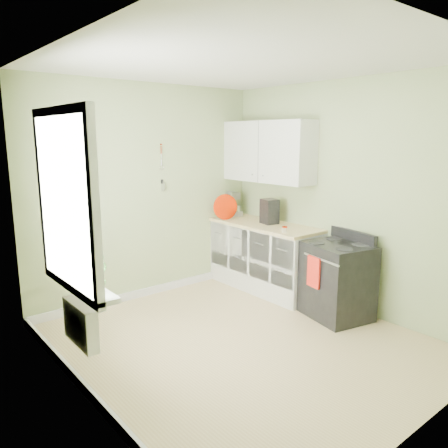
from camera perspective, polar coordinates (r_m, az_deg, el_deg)
floor at (r=4.59m, az=2.33°, el=-15.26°), size 3.20×3.60×0.02m
ceiling at (r=4.16m, az=2.65°, el=20.52°), size 3.20×3.60×0.02m
wall_back at (r=5.63m, az=-9.95°, el=4.07°), size 3.20×0.02×2.70m
wall_left at (r=3.33m, az=-18.61°, el=-1.33°), size 0.02×3.60×2.70m
wall_right at (r=5.36m, az=15.41°, el=3.48°), size 0.02×3.60×2.70m
base_cabinets at (r=5.95m, az=5.30°, el=-4.41°), size 0.60×1.60×0.87m
countertop at (r=5.84m, az=5.32°, el=-0.13°), size 0.64×1.60×0.04m
upper_cabinets at (r=5.89m, az=5.74°, el=9.39°), size 0.35×1.40×0.80m
window at (r=3.58m, az=-20.14°, el=2.69°), size 0.06×1.14×1.44m
window_sill at (r=3.76m, az=-18.39°, el=-7.33°), size 0.18×1.14×0.04m
radiator at (r=3.82m, az=-18.22°, el=-12.31°), size 0.12×0.50×0.35m
wall_utensils at (r=5.68m, az=-8.11°, el=6.37°), size 0.02×0.14×0.58m
stove at (r=5.19m, az=14.54°, el=-7.09°), size 0.75×0.82×0.98m
stand_mixer at (r=6.37m, az=0.95°, el=2.58°), size 0.24×0.34×0.39m
kettle at (r=6.23m, az=-0.47°, el=1.64°), size 0.17×0.10×0.17m
coffee_maker at (r=5.81m, az=5.94°, el=1.57°), size 0.22×0.24×0.33m
red_tray at (r=6.06m, az=0.17°, el=2.24°), size 0.36×0.15×0.35m
jar at (r=5.31m, az=7.93°, el=-0.70°), size 0.07×0.07×0.07m
plant_a at (r=3.38m, az=-16.15°, el=-6.02°), size 0.20×0.17×0.33m
plant_b at (r=3.78m, az=-18.80°, el=-4.77°), size 0.19×0.19×0.27m
plant_c at (r=3.93m, az=-19.71°, el=-3.83°), size 0.19×0.19×0.33m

